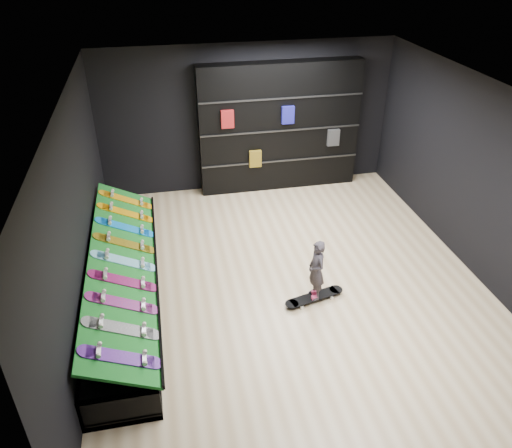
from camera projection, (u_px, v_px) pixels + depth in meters
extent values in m
cube|color=beige|center=(289.00, 280.00, 8.01)|extent=(6.00, 7.00, 0.01)
cube|color=white|center=(297.00, 96.00, 6.45)|extent=(6.00, 7.00, 0.01)
cube|color=black|center=(247.00, 118.00, 10.16)|extent=(6.00, 0.02, 3.00)
cube|color=black|center=(399.00, 386.00, 4.30)|extent=(6.00, 0.02, 3.00)
cube|color=black|center=(77.00, 219.00, 6.71)|extent=(0.02, 7.00, 3.00)
cube|color=black|center=(479.00, 179.00, 7.75)|extent=(0.02, 7.00, 3.00)
cube|color=#0F6018|center=(123.00, 263.00, 7.21)|extent=(0.92, 4.50, 0.46)
cube|color=black|center=(279.00, 128.00, 10.21)|extent=(3.31, 0.39, 2.65)
imported|color=black|center=(316.00, 281.00, 7.38)|extent=(0.18, 0.23, 0.58)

